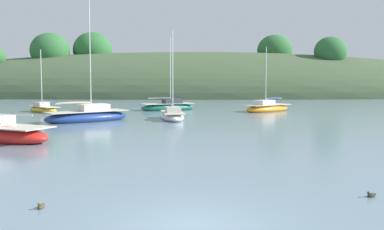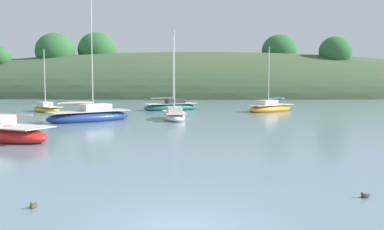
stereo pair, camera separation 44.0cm
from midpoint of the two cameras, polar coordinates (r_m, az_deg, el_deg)
ground_plane at (r=11.73m, az=-1.18°, el=-14.29°), size 400.00×400.00×0.00m
far_shoreline_hill at (r=95.55m, az=-0.19°, el=2.66°), size 150.00×36.00×23.86m
sailboat_yellow_far at (r=40.29m, az=-2.88°, el=-0.09°), size 2.90×6.17×8.55m
sailboat_blue_center at (r=52.45m, az=-3.37°, el=1.11°), size 7.21×4.96×9.17m
sailboat_cream_ketch at (r=52.32m, az=-19.42°, el=0.76°), size 5.16×5.23×7.37m
sailboat_red_portside at (r=51.02m, az=9.79°, el=0.93°), size 6.68×5.94×7.76m
sailboat_teal_outer at (r=39.81m, az=-13.99°, el=-0.15°), size 7.83×6.94×11.12m
mooring_buoy_outer at (r=46.98m, az=-23.05°, el=-0.07°), size 0.44×0.44×0.54m
duck_lone_right at (r=13.84m, az=-20.31°, el=-11.37°), size 0.20×0.43×0.24m
duck_trailing at (r=15.27m, az=22.04°, el=-9.89°), size 0.40×0.32×0.24m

